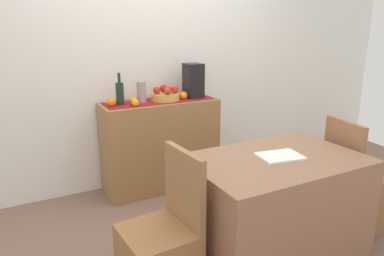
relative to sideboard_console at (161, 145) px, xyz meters
The scene contains 21 objects.
ground_plane 1.02m from the sideboard_console, 88.61° to the right, with size 6.40×6.40×0.02m, color #7E5F52.
room_wall_rear 0.95m from the sideboard_console, 85.09° to the left, with size 6.40×0.06×2.70m, color white.
sideboard_console is the anchor object (origin of this frame).
table_runner 0.44m from the sideboard_console, ahead, with size 1.05×0.32×0.01m, color maroon.
fruit_bowl 0.48m from the sideboard_console, ahead, with size 0.27×0.27×0.07m, color gold.
apple_right 0.55m from the sideboard_console, 163.93° to the left, with size 0.07×0.07×0.07m, color red.
apple_front 0.55m from the sideboard_console, 87.31° to the left, with size 0.07×0.07×0.07m, color #92AB40.
apple_left 0.55m from the sideboard_console, ahead, with size 0.07×0.07×0.07m, color red.
apple_center 0.57m from the sideboard_console, 14.41° to the right, with size 0.07×0.07×0.07m, color red.
apple_upper 0.56m from the sideboard_console, 56.39° to the right, with size 0.07×0.07×0.07m, color #AF3A26.
apple_rear 0.56m from the sideboard_console, 44.46° to the left, with size 0.07×0.07×0.07m, color red.
wine_bottle 0.67m from the sideboard_console, behind, with size 0.07×0.07×0.29m.
coffee_maker 0.71m from the sideboard_console, ahead, with size 0.16×0.18×0.34m, color black.
ceramic_vase 0.57m from the sideboard_console, behind, with size 0.08×0.08×0.20m, color #9C9190.
orange_loose_near_bowl 0.67m from the sideboard_console, behind, with size 0.08×0.08×0.08m, color orange.
orange_loose_mid 0.57m from the sideboard_console, 156.32° to the right, with size 0.07×0.07×0.07m, color orange.
orange_loose_end 0.55m from the sideboard_console, behind, with size 0.07×0.07×0.07m, color orange.
orange_loose_far 0.54m from the sideboard_console, ahead, with size 0.08×0.08×0.08m, color orange.
dining_table 1.44m from the sideboard_console, 80.90° to the right, with size 1.15×0.75×0.74m, color #91654A.
open_book 1.49m from the sideboard_console, 80.21° to the right, with size 0.28×0.21×0.02m, color white.
chair_by_corner 1.79m from the sideboard_console, 53.12° to the right, with size 0.47×0.47×0.90m.
Camera 1 is at (-1.32, -2.20, 1.57)m, focal length 33.60 mm.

